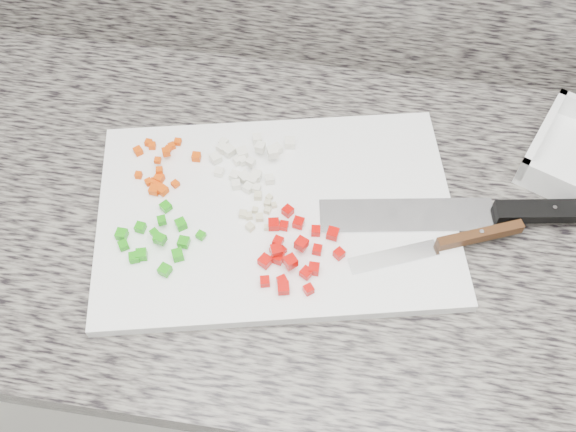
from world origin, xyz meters
TOP-DOWN VIEW (x-y plane):
  - cabinet at (0.00, 1.44)m, footprint 3.92×0.62m
  - countertop at (0.00, 1.44)m, footprint 3.96×0.64m
  - cutting_board at (-0.10, 1.42)m, footprint 0.56×0.43m
  - carrot_pile at (-0.28, 1.46)m, footprint 0.10×0.10m
  - onion_pile at (-0.15, 1.49)m, footprint 0.12×0.11m
  - green_pepper_pile at (-0.25, 1.34)m, footprint 0.12×0.12m
  - red_pepper_pile at (-0.07, 1.35)m, footprint 0.11×0.14m
  - garlic_pile at (-0.12, 1.41)m, footprint 0.06×0.07m
  - chef_knife at (0.21, 1.46)m, footprint 0.40×0.11m
  - paring_knife at (0.15, 1.41)m, footprint 0.23×0.11m

SIDE VIEW (x-z plane):
  - cabinet at x=0.00m, z-range 0.00..0.86m
  - countertop at x=0.00m, z-range 0.86..0.90m
  - cutting_board at x=-0.10m, z-range 0.90..0.92m
  - garlic_pile at x=-0.12m, z-range 0.92..0.93m
  - chef_knife at x=0.21m, z-range 0.91..0.93m
  - paring_knife at x=0.15m, z-range 0.91..0.93m
  - carrot_pile at x=-0.28m, z-range 0.91..0.93m
  - green_pepper_pile at x=-0.25m, z-range 0.91..0.94m
  - onion_pile at x=-0.15m, z-range 0.91..0.94m
  - red_pepper_pile at x=-0.07m, z-range 0.91..0.94m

